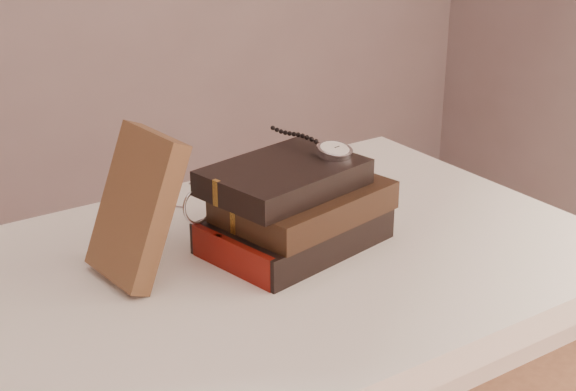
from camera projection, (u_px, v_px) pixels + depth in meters
table at (235, 329)px, 1.13m from camera, size 1.00×0.60×0.75m
book_stack at (295, 208)px, 1.13m from camera, size 0.26×0.20×0.12m
journal at (136, 206)px, 1.04m from camera, size 0.11×0.13×0.19m
pocket_watch at (330, 149)px, 1.14m from camera, size 0.06×0.15×0.02m
eyeglasses at (209, 201)px, 1.13m from camera, size 0.12×0.13×0.05m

